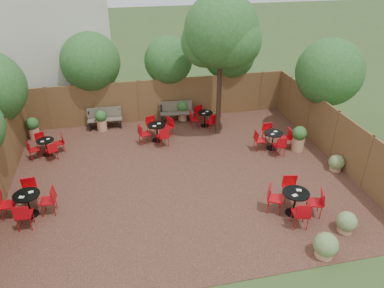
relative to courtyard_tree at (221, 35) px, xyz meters
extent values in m
plane|color=#354F23|center=(-2.22, -2.98, -4.31)|extent=(80.00, 80.00, 0.00)
cube|color=#331B15|center=(-2.22, -2.98, -4.30)|extent=(12.00, 10.00, 0.02)
cube|color=brown|center=(-2.22, 2.02, -3.31)|extent=(12.00, 0.08, 2.00)
cube|color=brown|center=(3.78, -2.98, -3.31)|extent=(0.08, 10.00, 2.00)
cube|color=beige|center=(-6.72, 5.02, -0.31)|extent=(5.00, 4.00, 8.00)
sphere|color=#20531B|center=(-5.22, 2.72, -1.51)|extent=(2.65, 2.65, 2.65)
sphere|color=#20531B|center=(-1.72, 2.62, -1.64)|extent=(2.23, 2.23, 2.23)
sphere|color=#20531B|center=(1.28, 2.82, -1.55)|extent=(2.52, 2.52, 2.52)
sphere|color=#20531B|center=(4.38, -0.98, -1.48)|extent=(2.75, 2.75, 2.75)
cylinder|color=black|center=(0.01, 0.01, -1.93)|extent=(0.25, 0.25, 4.71)
sphere|color=#20531B|center=(0.01, 0.01, 0.18)|extent=(2.92, 2.92, 2.92)
sphere|color=#20531B|center=(-0.49, 0.41, -0.33)|extent=(2.04, 2.04, 2.04)
sphere|color=#20531B|center=(0.41, -0.39, -0.14)|extent=(2.13, 2.13, 2.13)
cube|color=brown|center=(-4.86, 1.57, -3.85)|extent=(1.53, 0.48, 0.05)
cube|color=brown|center=(-4.86, 1.77, -3.58)|extent=(1.52, 0.13, 0.46)
cube|color=black|center=(-5.55, 1.57, -4.08)|extent=(0.07, 0.46, 0.41)
cube|color=black|center=(-4.17, 1.57, -4.08)|extent=(0.07, 0.46, 0.41)
cube|color=brown|center=(-1.55, 1.57, -3.84)|extent=(1.59, 0.64, 0.05)
cube|color=brown|center=(-1.55, 1.78, -3.57)|extent=(1.55, 0.29, 0.47)
cube|color=black|center=(-2.25, 1.57, -4.08)|extent=(0.11, 0.47, 0.41)
cube|color=black|center=(-0.85, 1.57, -4.08)|extent=(0.11, 0.47, 0.41)
cylinder|color=black|center=(-7.22, -4.14, -4.27)|extent=(0.46, 0.46, 0.03)
cylinder|color=black|center=(-7.22, -4.14, -3.90)|extent=(0.05, 0.05, 0.74)
cylinder|color=black|center=(-7.22, -4.14, -3.52)|extent=(0.80, 0.80, 0.03)
cube|color=white|center=(-7.09, -4.05, -3.49)|extent=(0.15, 0.11, 0.02)
cube|color=white|center=(-7.32, -4.27, -3.49)|extent=(0.15, 0.11, 0.02)
cylinder|color=black|center=(-2.72, -0.13, -4.27)|extent=(0.44, 0.44, 0.03)
cylinder|color=black|center=(-2.72, -0.13, -3.91)|extent=(0.05, 0.05, 0.71)
cylinder|color=black|center=(-2.72, -0.13, -3.55)|extent=(0.77, 0.77, 0.03)
cube|color=white|center=(-2.60, -0.05, -3.53)|extent=(0.17, 0.14, 0.02)
cube|color=white|center=(-2.82, -0.25, -3.53)|extent=(0.17, 0.14, 0.02)
cylinder|color=black|center=(-7.16, -0.38, -4.27)|extent=(0.39, 0.39, 0.03)
cylinder|color=black|center=(-7.16, -0.38, -3.96)|extent=(0.04, 0.04, 0.62)
cylinder|color=black|center=(-7.16, -0.38, -3.64)|extent=(0.67, 0.67, 0.03)
cube|color=white|center=(-7.05, -0.31, -3.62)|extent=(0.15, 0.13, 0.01)
cube|color=white|center=(-7.25, -0.48, -3.62)|extent=(0.15, 0.13, 0.01)
cylinder|color=black|center=(0.82, -5.82, -4.27)|extent=(0.47, 0.47, 0.03)
cylinder|color=black|center=(0.82, -5.82, -3.89)|extent=(0.05, 0.05, 0.76)
cylinder|color=black|center=(0.82, -5.82, -3.50)|extent=(0.82, 0.82, 0.03)
cube|color=white|center=(0.95, -5.74, -3.47)|extent=(0.18, 0.15, 0.02)
cube|color=white|center=(0.71, -5.95, -3.47)|extent=(0.18, 0.15, 0.02)
cylinder|color=black|center=(1.81, -1.83, -4.27)|extent=(0.43, 0.43, 0.03)
cylinder|color=black|center=(1.81, -1.83, -3.92)|extent=(0.05, 0.05, 0.69)
cylinder|color=black|center=(1.81, -1.83, -3.57)|extent=(0.75, 0.75, 0.03)
cube|color=white|center=(1.93, -1.75, -3.54)|extent=(0.15, 0.11, 0.01)
cube|color=white|center=(1.71, -1.95, -3.54)|extent=(0.15, 0.11, 0.01)
cylinder|color=black|center=(-0.37, 0.82, -4.27)|extent=(0.40, 0.40, 0.03)
cylinder|color=black|center=(-0.37, 0.82, -3.95)|extent=(0.05, 0.05, 0.64)
cylinder|color=black|center=(-0.37, 0.82, -3.62)|extent=(0.69, 0.69, 0.03)
cube|color=white|center=(-0.26, 0.89, -3.60)|extent=(0.14, 0.12, 0.01)
cube|color=white|center=(-0.46, 0.71, -3.60)|extent=(0.14, 0.12, 0.01)
cylinder|color=tan|center=(-5.01, 1.38, -4.04)|extent=(0.44, 0.44, 0.50)
sphere|color=#20531B|center=(-5.01, 1.38, -3.59)|extent=(0.53, 0.53, 0.53)
cylinder|color=tan|center=(-1.25, 1.72, -4.04)|extent=(0.43, 0.43, 0.49)
sphere|color=#20531B|center=(-1.25, 1.72, -3.60)|extent=(0.51, 0.51, 0.51)
cylinder|color=tan|center=(-7.87, 1.19, -4.03)|extent=(0.45, 0.45, 0.51)
sphere|color=#20531B|center=(-7.87, 1.19, -3.57)|extent=(0.54, 0.54, 0.54)
cylinder|color=tan|center=(2.78, -2.15, -4.01)|extent=(0.48, 0.48, 0.55)
sphere|color=#20531B|center=(2.78, -2.15, -3.52)|extent=(0.57, 0.57, 0.57)
cylinder|color=tan|center=(1.95, -6.88, -4.19)|extent=(0.44, 0.44, 0.20)
sphere|color=#5D773D|center=(1.95, -6.88, -3.94)|extent=(0.60, 0.60, 0.60)
cylinder|color=tan|center=(0.84, -7.63, -4.18)|extent=(0.49, 0.49, 0.22)
sphere|color=#5D773D|center=(0.84, -7.63, -3.90)|extent=(0.66, 0.66, 0.66)
cylinder|color=tan|center=(3.48, -3.84, -4.19)|extent=(0.42, 0.42, 0.19)
sphere|color=#5D773D|center=(3.48, -3.84, -3.95)|extent=(0.57, 0.57, 0.57)
camera|label=1|loc=(-4.21, -13.96, 3.21)|focal=34.30mm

